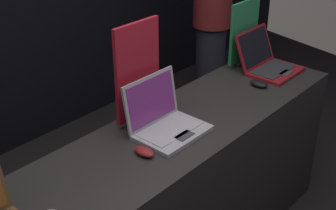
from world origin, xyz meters
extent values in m
cube|color=#282623|center=(0.00, 0.28, 0.44)|extent=(2.37, 0.56, 0.89)
cube|color=#B7B7BC|center=(0.02, 0.25, 0.90)|extent=(0.34, 0.24, 0.02)
cube|color=#B7B7B7|center=(0.02, 0.27, 0.91)|extent=(0.30, 0.17, 0.00)
cube|color=#3F3F42|center=(0.02, 0.18, 0.91)|extent=(0.10, 0.05, 0.00)
cube|color=#B7B7BC|center=(0.02, 0.39, 1.02)|extent=(0.34, 0.05, 0.24)
cube|color=#8C338C|center=(0.02, 0.38, 1.03)|extent=(0.31, 0.04, 0.21)
ellipsoid|color=maroon|center=(-0.20, 0.23, 0.90)|extent=(0.06, 0.11, 0.03)
cube|color=black|center=(0.02, 0.48, 0.90)|extent=(0.16, 0.07, 0.02)
cube|color=red|center=(0.02, 0.48, 1.15)|extent=(0.28, 0.02, 0.48)
cube|color=maroon|center=(0.98, 0.25, 0.90)|extent=(0.33, 0.23, 0.02)
cube|color=#2D2D30|center=(0.98, 0.26, 0.91)|extent=(0.29, 0.16, 0.00)
cube|color=#3F3F42|center=(0.98, 0.18, 0.91)|extent=(0.09, 0.05, 0.00)
cube|color=maroon|center=(0.98, 0.41, 1.01)|extent=(0.33, 0.10, 0.22)
cube|color=black|center=(0.98, 0.40, 1.02)|extent=(0.30, 0.08, 0.19)
ellipsoid|color=black|center=(0.75, 0.22, 0.90)|extent=(0.07, 0.11, 0.03)
cube|color=black|center=(0.98, 0.49, 0.90)|extent=(0.16, 0.07, 0.02)
cube|color=#268C4C|center=(0.98, 0.49, 1.10)|extent=(0.28, 0.02, 0.38)
cylinder|color=#282833|center=(1.65, 1.23, 0.41)|extent=(0.25, 0.25, 0.81)
camera|label=1|loc=(-1.43, -0.99, 2.05)|focal=50.00mm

